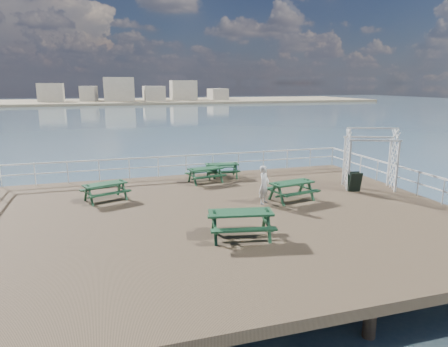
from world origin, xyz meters
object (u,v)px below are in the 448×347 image
(picnic_table_b, at_px, (222,167))
(picnic_table_e, at_px, (292,187))
(picnic_table_d, at_px, (241,219))
(trellis_arbor, at_px, (370,162))
(person, at_px, (264,185))
(picnic_table_a, at_px, (105,188))
(picnic_table_c, at_px, (205,172))

(picnic_table_b, relative_size, picnic_table_e, 0.89)
(picnic_table_e, bearing_deg, picnic_table_d, -147.45)
(trellis_arbor, bearing_deg, person, -148.82)
(picnic_table_a, bearing_deg, picnic_table_d, -73.93)
(picnic_table_e, relative_size, person, 1.34)
(picnic_table_c, xyz_separation_m, trellis_arbor, (7.02, -3.27, 0.73))
(picnic_table_c, height_order, trellis_arbor, trellis_arbor)
(picnic_table_a, bearing_deg, picnic_table_e, -36.88)
(picnic_table_c, distance_m, picnic_table_d, 7.36)
(picnic_table_a, height_order, picnic_table_b, picnic_table_a)
(picnic_table_b, distance_m, picnic_table_d, 8.33)
(picnic_table_a, height_order, person, person)
(picnic_table_a, distance_m, picnic_table_b, 6.41)
(picnic_table_a, relative_size, picnic_table_b, 1.12)
(picnic_table_c, xyz_separation_m, picnic_table_e, (2.69, -4.04, 0.05))
(picnic_table_b, height_order, picnic_table_e, picnic_table_e)
(picnic_table_d, relative_size, person, 1.44)
(picnic_table_a, relative_size, picnic_table_c, 1.10)
(picnic_table_a, height_order, picnic_table_e, picnic_table_e)
(picnic_table_a, relative_size, person, 1.33)
(picnic_table_b, xyz_separation_m, picnic_table_c, (-1.09, -0.81, -0.00))
(picnic_table_a, distance_m, picnic_table_d, 6.84)
(picnic_table_b, bearing_deg, trellis_arbor, -27.04)
(picnic_table_b, bearing_deg, picnic_table_d, -95.00)
(picnic_table_c, xyz_separation_m, person, (1.40, -4.14, 0.26))
(picnic_table_b, bearing_deg, picnic_table_a, -148.38)
(picnic_table_a, height_order, picnic_table_c, picnic_table_a)
(picnic_table_e, bearing_deg, trellis_arbor, -1.33)
(picnic_table_e, height_order, person, person)
(picnic_table_a, xyz_separation_m, picnic_table_c, (4.76, 1.80, -0.01))
(trellis_arbor, bearing_deg, picnic_table_e, -147.52)
(picnic_table_d, bearing_deg, trellis_arbor, 38.23)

